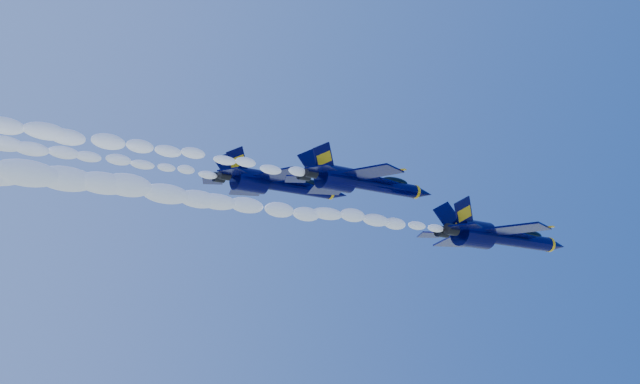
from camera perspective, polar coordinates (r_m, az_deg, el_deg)
jet_lead at (r=90.80m, az=12.58°, el=-3.11°), size 19.34×15.86×7.19m
smoke_trail_jet_lead at (r=68.46m, az=-10.39°, el=-0.17°), size 60.92×2.62×2.36m
jet_second at (r=84.07m, az=3.00°, el=0.72°), size 17.12×14.04×6.36m
jet_third at (r=93.68m, az=-3.12°, el=0.59°), size 17.92×14.70×6.66m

